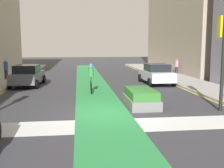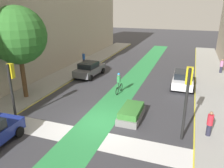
% 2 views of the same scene
% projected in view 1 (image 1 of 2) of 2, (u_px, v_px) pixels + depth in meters
% --- Properties ---
extents(ground_plane, '(120.00, 120.00, 0.00)m').
position_uv_depth(ground_plane, '(106.00, 113.00, 12.24)').
color(ground_plane, '#38383D').
extents(bike_lane_paint, '(2.40, 60.00, 0.01)m').
position_uv_depth(bike_lane_paint, '(102.00, 113.00, 12.22)').
color(bike_lane_paint, '#2D8C47').
rests_on(bike_lane_paint, ground_plane).
extents(crosswalk_band, '(12.00, 1.80, 0.01)m').
position_uv_depth(crosswalk_band, '(111.00, 126.00, 10.27)').
color(crosswalk_band, silver).
rests_on(crosswalk_band, ground_plane).
extents(traffic_signal_near_right, '(0.35, 0.52, 4.28)m').
position_uv_depth(traffic_signal_near_right, '(223.00, 45.00, 12.33)').
color(traffic_signal_near_right, black).
rests_on(traffic_signal_near_right, ground_plane).
extents(car_white_right_far, '(2.06, 4.22, 1.57)m').
position_uv_depth(car_white_right_far, '(156.00, 74.00, 21.27)').
color(car_white_right_far, silver).
rests_on(car_white_right_far, ground_plane).
extents(car_grey_left_far, '(2.19, 4.28, 1.57)m').
position_uv_depth(car_grey_left_far, '(28.00, 75.00, 20.23)').
color(car_grey_left_far, slate).
rests_on(car_grey_left_far, ground_plane).
extents(cyclist_in_lane, '(0.32, 1.73, 1.86)m').
position_uv_depth(cyclist_in_lane, '(91.00, 78.00, 17.26)').
color(cyclist_in_lane, black).
rests_on(cyclist_in_lane, ground_plane).
extents(pedestrian_sidewalk_right_a, '(0.34, 0.34, 1.57)m').
position_uv_depth(pedestrian_sidewalk_right_a, '(177.00, 66.00, 27.43)').
color(pedestrian_sidewalk_right_a, '#262638').
rests_on(pedestrian_sidewalk_right_a, sidewalk_right).
extents(pedestrian_sidewalk_left_a, '(0.34, 0.34, 1.67)m').
position_uv_depth(pedestrian_sidewalk_left_a, '(6.00, 69.00, 23.30)').
color(pedestrian_sidewalk_left_a, '#262638').
rests_on(pedestrian_sidewalk_left_a, sidewalk_left).
extents(median_planter, '(1.40, 2.69, 0.85)m').
position_uv_depth(median_planter, '(141.00, 98.00, 13.52)').
color(median_planter, slate).
rests_on(median_planter, ground_plane).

